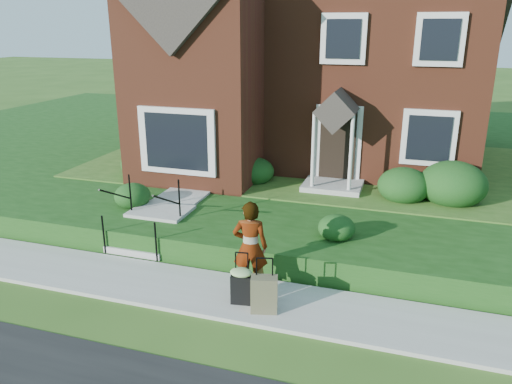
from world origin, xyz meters
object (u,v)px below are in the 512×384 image
at_px(woman, 250,247).
at_px(front_steps, 152,224).
at_px(suitcase_black, 241,284).
at_px(suitcase_olive, 264,294).

bearing_deg(woman, front_steps, -39.08).
bearing_deg(suitcase_black, front_steps, 136.74).
bearing_deg(suitcase_black, suitcase_olive, -25.59).
height_order(front_steps, woman, woman).
bearing_deg(front_steps, suitcase_black, -34.70).
xyz_separation_m(woman, suitcase_olive, (0.47, -0.63, -0.57)).
xyz_separation_m(woman, suitcase_black, (-0.01, -0.49, -0.52)).
height_order(woman, suitcase_black, woman).
bearing_deg(woman, suitcase_black, 77.18).
distance_m(suitcase_black, suitcase_olive, 0.51).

